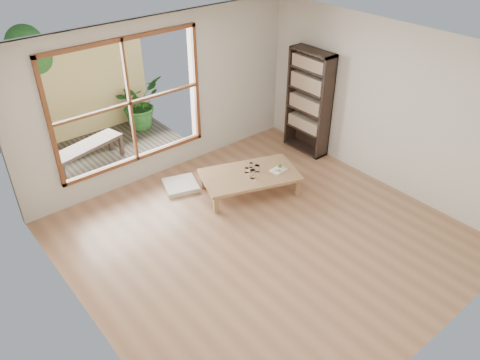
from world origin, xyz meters
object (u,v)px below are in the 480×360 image
at_px(low_table, 250,176).
at_px(bookshelf, 309,102).
at_px(food_tray, 279,169).
at_px(garden_bench, 86,148).

distance_m(low_table, bookshelf, 1.88).
bearing_deg(bookshelf, food_tray, -154.40).
xyz_separation_m(bookshelf, food_tray, (-1.29, -0.62, -0.59)).
bearing_deg(garden_bench, food_tray, -65.02).
bearing_deg(garden_bench, low_table, -69.00).
bearing_deg(low_table, bookshelf, 33.21).
distance_m(low_table, food_tray, 0.48).
relative_size(bookshelf, food_tray, 6.91).
distance_m(food_tray, garden_bench, 3.32).
relative_size(low_table, food_tray, 6.30).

